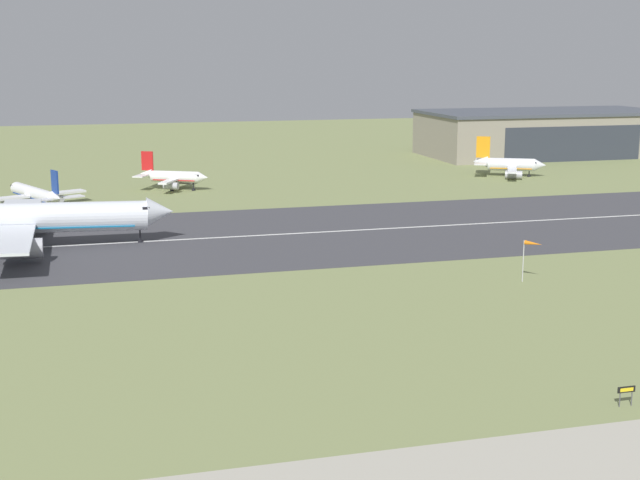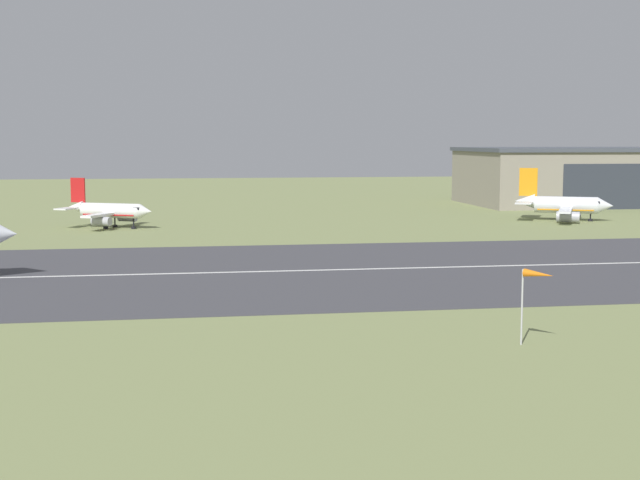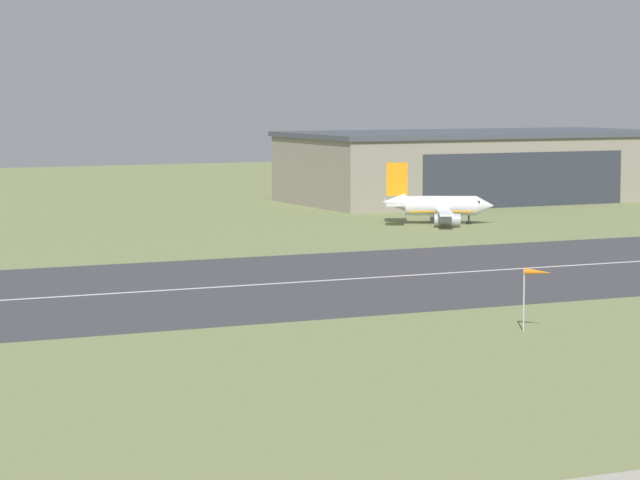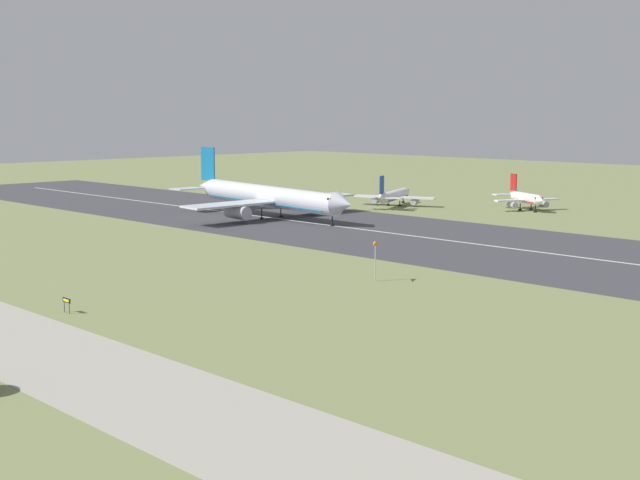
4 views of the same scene
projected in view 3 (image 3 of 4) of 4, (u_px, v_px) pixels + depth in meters
ground_plane at (602, 379)px, 113.34m from camera, size 630.32×630.32×0.00m
runway_strip at (273, 284)px, 168.05m from camera, size 390.32×51.09×0.06m
runway_centreline at (273, 284)px, 168.05m from camera, size 351.28×0.70×0.01m
hangar_building at (477, 166)px, 291.26m from camera, size 72.37×34.66×13.34m
airplane_parked_west at (439, 206)px, 241.66m from camera, size 19.10×22.57×9.83m
windsock_pole at (537, 275)px, 134.45m from camera, size 1.89×2.32×5.75m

